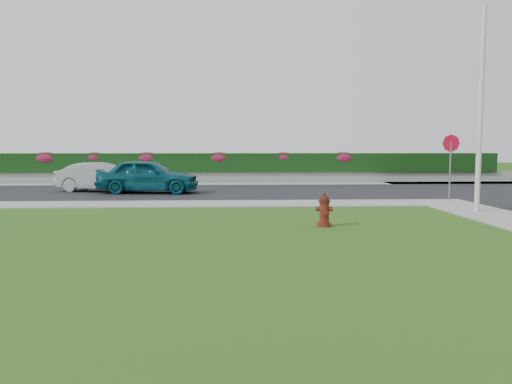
{
  "coord_description": "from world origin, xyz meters",
  "views": [
    {
      "loc": [
        -0.65,
        -8.62,
        1.98
      ],
      "look_at": [
        -0.07,
        3.66,
        0.9
      ],
      "focal_mm": 35.0,
      "sensor_mm": 36.0,
      "label": 1
    }
  ],
  "objects": [
    {
      "name": "ground",
      "position": [
        0.0,
        0.0,
        0.0
      ],
      "size": [
        120.0,
        120.0,
        0.0
      ],
      "primitive_type": "plane",
      "color": "black",
      "rests_on": "ground"
    },
    {
      "name": "street_far",
      "position": [
        -5.0,
        14.0,
        0.02
      ],
      "size": [
        26.0,
        8.0,
        0.04
      ],
      "primitive_type": "cube",
      "color": "black",
      "rests_on": "ground"
    },
    {
      "name": "sidewalk_far",
      "position": [
        -6.0,
        9.0,
        0.02
      ],
      "size": [
        24.0,
        2.0,
        0.04
      ],
      "primitive_type": "cube",
      "color": "gray",
      "rests_on": "ground"
    },
    {
      "name": "curb_corner",
      "position": [
        7.0,
        9.0,
        0.02
      ],
      "size": [
        2.0,
        2.0,
        0.04
      ],
      "primitive_type": "cube",
      "color": "gray",
      "rests_on": "ground"
    },
    {
      "name": "sidewalk_beyond",
      "position": [
        -1.0,
        19.0,
        0.02
      ],
      "size": [
        34.0,
        2.0,
        0.04
      ],
      "primitive_type": "cube",
      "color": "gray",
      "rests_on": "ground"
    },
    {
      "name": "retaining_wall",
      "position": [
        -1.0,
        20.5,
        0.3
      ],
      "size": [
        34.0,
        0.4,
        0.6
      ],
      "primitive_type": "cube",
      "color": "gray",
      "rests_on": "ground"
    },
    {
      "name": "hedge",
      "position": [
        -1.0,
        20.6,
        1.15
      ],
      "size": [
        32.0,
        0.9,
        1.1
      ],
      "primitive_type": "cube",
      "color": "black",
      "rests_on": "retaining_wall"
    },
    {
      "name": "fire_hydrant",
      "position": [
        1.68,
        3.84,
        0.4
      ],
      "size": [
        0.44,
        0.42,
        0.85
      ],
      "rotation": [
        0.0,
        0.0,
        -0.2
      ],
      "color": "#4D120C",
      "rests_on": "ground"
    },
    {
      "name": "sedan_teal",
      "position": [
        -4.32,
        13.25,
        0.78
      ],
      "size": [
        4.49,
        2.12,
        1.48
      ],
      "primitive_type": "imported",
      "rotation": [
        0.0,
        0.0,
        1.48
      ],
      "color": "#0B4E5A",
      "rests_on": "street_far"
    },
    {
      "name": "sedan_silver",
      "position": [
        -6.56,
        14.07,
        0.69
      ],
      "size": [
        4.16,
        2.32,
        1.3
      ],
      "primitive_type": "imported",
      "rotation": [
        0.0,
        0.0,
        1.32
      ],
      "color": "#A5A8AD",
      "rests_on": "street_far"
    },
    {
      "name": "utility_pole",
      "position": [
        6.88,
        6.33,
        3.12
      ],
      "size": [
        0.16,
        0.16,
        6.25
      ],
      "primitive_type": "cylinder",
      "color": "silver",
      "rests_on": "ground"
    },
    {
      "name": "stop_sign",
      "position": [
        7.35,
        9.35,
        1.86
      ],
      "size": [
        0.69,
        0.06,
        2.51
      ],
      "rotation": [
        0.0,
        0.0,
        -0.4
      ],
      "color": "slate",
      "rests_on": "ground"
    },
    {
      "name": "flower_clump_a",
      "position": [
        -11.29,
        20.5,
        1.41
      ],
      "size": [
        1.44,
        0.93,
        0.72
      ],
      "primitive_type": "ellipsoid",
      "color": "#AB1D3A",
      "rests_on": "hedge"
    },
    {
      "name": "flower_clump_b",
      "position": [
        -8.57,
        20.5,
        1.45
      ],
      "size": [
        1.24,
        0.8,
        0.62
      ],
      "primitive_type": "ellipsoid",
      "color": "#AB1D3A",
      "rests_on": "hedge"
    },
    {
      "name": "flower_clump_c",
      "position": [
        -5.6,
        20.5,
        1.43
      ],
      "size": [
        1.36,
        0.88,
        0.68
      ],
      "primitive_type": "ellipsoid",
      "color": "#AB1D3A",
      "rests_on": "hedge"
    },
    {
      "name": "flower_clump_d",
      "position": [
        -1.46,
        20.5,
        1.43
      ],
      "size": [
        1.38,
        0.89,
        0.69
      ],
      "primitive_type": "ellipsoid",
      "color": "#AB1D3A",
      "rests_on": "hedge"
    },
    {
      "name": "flower_clump_e",
      "position": [
        2.32,
        20.5,
        1.46
      ],
      "size": [
        1.23,
        0.79,
        0.62
      ],
      "primitive_type": "ellipsoid",
      "color": "#AB1D3A",
      "rests_on": "hedge"
    },
    {
      "name": "flower_clump_f",
      "position": [
        5.84,
        20.5,
        1.42
      ],
      "size": [
        1.41,
        0.9,
        0.7
      ],
      "primitive_type": "ellipsoid",
      "color": "#AB1D3A",
      "rests_on": "hedge"
    }
  ]
}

